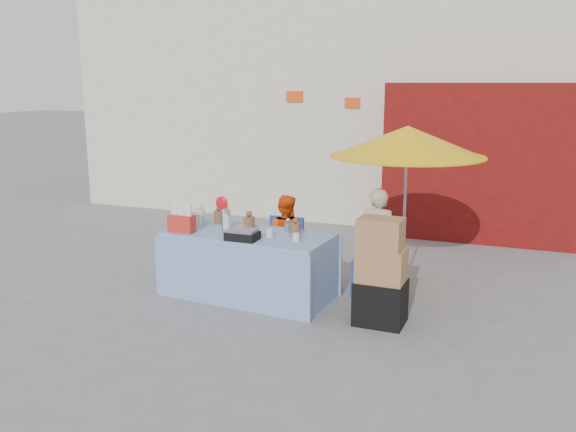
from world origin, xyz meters
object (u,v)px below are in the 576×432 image
at_px(chair_right, 374,274).
at_px(vendor_orange, 285,237).
at_px(market_table, 248,264).
at_px(umbrella, 407,142).
at_px(chair_left, 281,263).
at_px(box_stack, 381,276).
at_px(vendor_beige, 377,240).

distance_m(chair_right, vendor_orange, 1.30).
bearing_deg(market_table, vendor_orange, 81.02).
distance_m(vendor_orange, umbrella, 2.04).
bearing_deg(umbrella, chair_left, -169.61).
distance_m(umbrella, box_stack, 1.82).
xyz_separation_m(market_table, vendor_beige, (1.44, 0.78, 0.25)).
bearing_deg(box_stack, umbrella, 89.45).
relative_size(chair_right, vendor_orange, 0.73).
distance_m(chair_left, chair_right, 1.25).
bearing_deg(umbrella, chair_right, -136.58).
height_order(market_table, chair_right, market_table).
bearing_deg(chair_right, vendor_orange, 172.71).
xyz_separation_m(chair_left, box_stack, (1.54, -0.94, 0.29)).
distance_m(vendor_orange, box_stack, 1.88).
xyz_separation_m(chair_left, umbrella, (1.55, 0.28, 1.64)).
distance_m(chair_left, vendor_beige, 1.32).
relative_size(market_table, vendor_orange, 1.87).
bearing_deg(vendor_orange, box_stack, 143.94).
height_order(chair_left, chair_right, same).
distance_m(vendor_orange, vendor_beige, 1.25).
height_order(market_table, chair_left, market_table).
bearing_deg(vendor_beige, chair_left, 4.97).
bearing_deg(chair_right, chair_left, 178.84).
height_order(chair_left, umbrella, umbrella).
relative_size(chair_left, box_stack, 0.71).
bearing_deg(umbrella, box_stack, -90.55).
bearing_deg(box_stack, chair_left, 148.60).
xyz_separation_m(chair_left, vendor_beige, (1.25, 0.13, 0.41)).
bearing_deg(chair_left, market_table, -107.70).
relative_size(chair_left, vendor_orange, 0.73).
bearing_deg(market_table, box_stack, -4.94).
xyz_separation_m(vendor_orange, umbrella, (1.55, 0.15, 1.31)).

